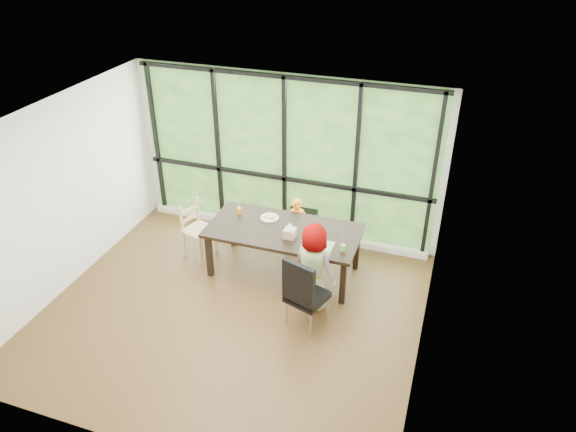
# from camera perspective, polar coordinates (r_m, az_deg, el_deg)

# --- Properties ---
(ground) EXTENTS (5.00, 5.00, 0.00)m
(ground) POSITION_cam_1_polar(r_m,az_deg,el_deg) (7.54, -5.88, -10.00)
(ground) COLOR black
(ground) RESTS_ON ground
(back_wall) EXTENTS (5.00, 0.00, 5.00)m
(back_wall) POSITION_cam_1_polar(r_m,az_deg,el_deg) (8.59, -0.26, 6.25)
(back_wall) COLOR silver
(back_wall) RESTS_ON ground
(foliage_backdrop) EXTENTS (4.80, 0.02, 2.65)m
(foliage_backdrop) POSITION_cam_1_polar(r_m,az_deg,el_deg) (8.57, -0.31, 6.20)
(foliage_backdrop) COLOR #254B1E
(foliage_backdrop) RESTS_ON back_wall
(window_mullions) EXTENTS (4.80, 0.06, 2.65)m
(window_mullions) POSITION_cam_1_polar(r_m,az_deg,el_deg) (8.54, -0.39, 6.09)
(window_mullions) COLOR black
(window_mullions) RESTS_ON back_wall
(window_sill) EXTENTS (4.80, 0.12, 0.10)m
(window_sill) POSITION_cam_1_polar(r_m,az_deg,el_deg) (9.12, -0.45, -1.46)
(window_sill) COLOR silver
(window_sill) RESTS_ON ground
(dining_table) EXTENTS (2.28, 1.19, 0.75)m
(dining_table) POSITION_cam_1_polar(r_m,az_deg,el_deg) (8.01, -0.45, -3.70)
(dining_table) COLOR black
(dining_table) RESTS_ON ground
(chair_window_leather) EXTENTS (0.50, 0.50, 1.08)m
(chair_window_leather) POSITION_cam_1_polar(r_m,az_deg,el_deg) (8.74, 1.61, 0.74)
(chair_window_leather) COLOR black
(chair_window_leather) RESTS_ON ground
(chair_interior_leather) EXTENTS (0.58, 0.58, 1.08)m
(chair_interior_leather) POSITION_cam_1_polar(r_m,az_deg,el_deg) (6.97, 2.05, -8.01)
(chair_interior_leather) COLOR black
(chair_interior_leather) RESTS_ON ground
(chair_end_beech) EXTENTS (0.51, 0.52, 0.90)m
(chair_end_beech) POSITION_cam_1_polar(r_m,az_deg,el_deg) (8.47, -9.41, -1.46)
(chair_end_beech) COLOR tan
(chair_end_beech) RESTS_ON ground
(child_toddler) EXTENTS (0.38, 0.31, 0.90)m
(child_toddler) POSITION_cam_1_polar(r_m,az_deg,el_deg) (8.48, 0.97, -0.96)
(child_toddler) COLOR orange
(child_toddler) RESTS_ON ground
(child_older) EXTENTS (0.72, 0.58, 1.28)m
(child_older) POSITION_cam_1_polar(r_m,az_deg,el_deg) (7.23, 2.92, -5.42)
(child_older) COLOR slate
(child_older) RESTS_ON ground
(placemat) EXTENTS (0.42, 0.31, 0.01)m
(placemat) POSITION_cam_1_polar(r_m,az_deg,el_deg) (7.46, 3.18, -3.11)
(placemat) COLOR tan
(placemat) RESTS_ON dining_table
(plate_far) EXTENTS (0.27, 0.27, 0.02)m
(plate_far) POSITION_cam_1_polar(r_m,az_deg,el_deg) (8.08, -1.96, -0.17)
(plate_far) COLOR white
(plate_far) RESTS_ON dining_table
(plate_near) EXTENTS (0.23, 0.23, 0.01)m
(plate_near) POSITION_cam_1_polar(r_m,az_deg,el_deg) (7.49, 3.23, -2.93)
(plate_near) COLOR white
(plate_near) RESTS_ON dining_table
(orange_cup) EXTENTS (0.07, 0.07, 0.10)m
(orange_cup) POSITION_cam_1_polar(r_m,az_deg,el_deg) (8.20, -5.19, 0.56)
(orange_cup) COLOR orange
(orange_cup) RESTS_ON dining_table
(green_cup) EXTENTS (0.06, 0.06, 0.10)m
(green_cup) POSITION_cam_1_polar(r_m,az_deg,el_deg) (7.34, 5.84, -3.40)
(green_cup) COLOR #62D537
(green_cup) RESTS_ON dining_table
(tissue_box) EXTENTS (0.16, 0.16, 0.14)m
(tissue_box) POSITION_cam_1_polar(r_m,az_deg,el_deg) (7.59, 0.19, -1.84)
(tissue_box) COLOR tan
(tissue_box) RESTS_ON dining_table
(crepe_rolls_far) EXTENTS (0.20, 0.12, 0.04)m
(crepe_rolls_far) POSITION_cam_1_polar(r_m,az_deg,el_deg) (8.07, -1.96, -0.01)
(crepe_rolls_far) COLOR tan
(crepe_rolls_far) RESTS_ON plate_far
(crepe_rolls_near) EXTENTS (0.10, 0.12, 0.04)m
(crepe_rolls_near) POSITION_cam_1_polar(r_m,az_deg,el_deg) (7.48, 3.24, -2.77)
(crepe_rolls_near) COLOR tan
(crepe_rolls_near) RESTS_ON plate_near
(straw_white) EXTENTS (0.01, 0.04, 0.20)m
(straw_white) POSITION_cam_1_polar(r_m,az_deg,el_deg) (8.16, -5.22, 1.12)
(straw_white) COLOR white
(straw_white) RESTS_ON orange_cup
(straw_pink) EXTENTS (0.01, 0.04, 0.20)m
(straw_pink) POSITION_cam_1_polar(r_m,az_deg,el_deg) (7.29, 5.87, -2.81)
(straw_pink) COLOR pink
(straw_pink) RESTS_ON green_cup
(tissue) EXTENTS (0.12, 0.12, 0.11)m
(tissue) POSITION_cam_1_polar(r_m,az_deg,el_deg) (7.52, 0.19, -1.04)
(tissue) COLOR white
(tissue) RESTS_ON tissue_box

